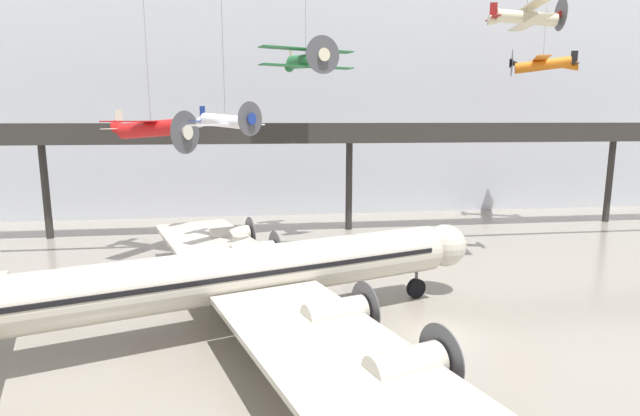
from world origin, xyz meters
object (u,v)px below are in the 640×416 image
Objects in this scene: suspended_plane_white_twin at (225,121)px; suspended_plane_orange_highwing at (543,64)px; suspended_plane_red_highwing at (151,128)px; suspended_plane_cream_biplane at (527,17)px; airliner_silver_main at (239,276)px; suspended_plane_green_biplane at (306,61)px.

suspended_plane_white_twin is 1.55× the size of suspended_plane_orange_highwing.
suspended_plane_cream_biplane is at bearing 21.63° from suspended_plane_red_highwing.
suspended_plane_cream_biplane reaches higher than suspended_plane_orange_highwing.
suspended_plane_cream_biplane is at bearing 8.16° from airliner_silver_main.
suspended_plane_white_twin is at bearing -164.93° from suspended_plane_cream_biplane.
suspended_plane_cream_biplane is at bearing 79.61° from suspended_plane_orange_highwing.
suspended_plane_red_highwing is 40.83m from suspended_plane_orange_highwing.
airliner_silver_main is at bearing -35.53° from suspended_plane_green_biplane.
suspended_plane_red_highwing is at bearing 179.30° from suspended_plane_cream_biplane.
suspended_plane_green_biplane is (-25.94, -3.47, -0.38)m from suspended_plane_orange_highwing.
suspended_plane_white_twin is 1.37× the size of suspended_plane_green_biplane.
suspended_plane_white_twin is at bearing -16.63° from suspended_plane_red_highwing.
airliner_silver_main is at bearing -40.48° from suspended_plane_white_twin.
suspended_plane_green_biplane is (7.00, 12.40, 5.52)m from suspended_plane_white_twin.
suspended_plane_green_biplane is (13.51, 4.75, 6.12)m from suspended_plane_red_highwing.
suspended_plane_white_twin is at bearing 50.95° from suspended_plane_orange_highwing.
airliner_silver_main is 3.89× the size of suspended_plane_green_biplane.
suspended_plane_green_biplane is at bearing 56.02° from airliner_silver_main.
suspended_plane_green_biplane is at bearing 156.75° from suspended_plane_cream_biplane.
suspended_plane_cream_biplane is 0.76× the size of suspended_plane_green_biplane.
suspended_plane_orange_highwing reaches higher than suspended_plane_green_biplane.
suspended_plane_red_highwing is at bearing 174.10° from suspended_plane_white_twin.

